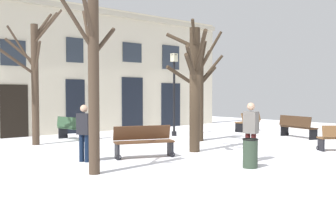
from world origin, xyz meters
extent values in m
plane|color=white|center=(0.00, 0.00, 0.00)|extent=(30.68, 30.68, 0.00)
cube|color=beige|center=(0.00, 8.68, 3.10)|extent=(19.18, 0.40, 6.19)
cube|color=#B1A993|center=(0.00, 8.43, 5.94)|extent=(19.18, 0.30, 0.24)
cube|color=black|center=(-2.89, 8.46, 1.14)|extent=(1.19, 0.08, 2.28)
cube|color=#262D38|center=(-2.89, 8.46, 3.63)|extent=(1.07, 0.06, 1.10)
cube|color=black|center=(0.01, 8.46, 1.29)|extent=(0.98, 0.08, 2.57)
cube|color=#262D38|center=(0.01, 8.46, 3.95)|extent=(0.88, 0.06, 1.16)
cube|color=black|center=(3.35, 8.46, 1.38)|extent=(1.34, 0.08, 2.75)
cube|color=#262D38|center=(3.35, 8.46, 4.06)|extent=(1.20, 0.06, 1.02)
cube|color=black|center=(6.07, 8.46, 1.24)|extent=(1.40, 0.08, 2.49)
cube|color=#262D38|center=(6.07, 8.46, 3.96)|extent=(1.26, 0.06, 1.35)
cylinder|color=#423326|center=(-4.29, -0.61, 2.13)|extent=(0.26, 0.26, 4.25)
cylinder|color=#423326|center=(-3.94, -0.50, 3.14)|extent=(0.79, 0.33, 0.77)
cylinder|color=#423326|center=(-4.17, -0.17, 3.20)|extent=(0.32, 0.95, 1.58)
cylinder|color=#423326|center=(-4.74, -0.56, 3.55)|extent=(0.98, 0.19, 1.36)
cylinder|color=#423326|center=(-4.55, -0.84, 3.57)|extent=(0.63, 0.58, 0.98)
cylinder|color=#423326|center=(-3.17, 5.50, 2.22)|extent=(0.26, 0.26, 4.43)
cylinder|color=#423326|center=(-2.99, 4.77, 4.24)|extent=(0.45, 1.51, 1.09)
cylinder|color=#423326|center=(-3.22, 5.15, 3.13)|extent=(0.19, 0.78, 1.25)
cylinder|color=#423326|center=(-3.93, 5.39, 3.06)|extent=(1.58, 0.34, 1.02)
cylinder|color=#423326|center=(-2.66, 5.64, 4.44)|extent=(1.12, 0.39, 1.21)
cylinder|color=#423326|center=(-2.85, 5.49, 4.41)|extent=(0.73, 0.13, 0.97)
cylinder|color=#423326|center=(-3.59, 5.71, 3.57)|extent=(0.92, 0.51, 1.58)
cylinder|color=#423326|center=(-3.61, 5.76, 3.44)|extent=(0.98, 0.64, 0.95)
cylinder|color=#382B1E|center=(0.03, 0.41, 2.01)|extent=(0.34, 0.34, 4.01)
cylinder|color=#382B1E|center=(-0.20, 0.83, 3.62)|extent=(0.58, 0.94, 0.56)
cylinder|color=#382B1E|center=(-0.34, -0.19, 3.14)|extent=(0.89, 1.32, 1.26)
cylinder|color=#382B1E|center=(-0.53, 0.00, 2.81)|extent=(1.24, 0.94, 1.01)
cylinder|color=#382B1E|center=(-0.22, 0.20, 3.73)|extent=(0.63, 0.54, 0.94)
cylinder|color=#382B1E|center=(-0.50, 0.05, 2.67)|extent=(1.19, 0.86, 0.84)
cylinder|color=#382B1E|center=(2.25, 2.42, 1.78)|extent=(0.37, 0.37, 3.57)
cylinder|color=#382B1E|center=(2.12, 2.01, 3.12)|extent=(0.42, 0.94, 0.80)
cylinder|color=#382B1E|center=(2.51, 2.06, 3.56)|extent=(0.66, 0.85, 1.56)
cylinder|color=#382B1E|center=(2.61, 2.12, 2.84)|extent=(0.85, 0.73, 1.19)
cylinder|color=#382B1E|center=(2.71, 2.42, 2.59)|extent=(1.01, 0.15, 0.88)
cylinder|color=#382B1E|center=(2.02, 2.01, 3.17)|extent=(0.59, 0.92, 1.41)
cylinder|color=#382B1E|center=(1.82, 1.89, 3.27)|extent=(1.02, 1.19, 1.34)
cylinder|color=#382B1E|center=(1.46, 2.47, 2.51)|extent=(1.65, 0.26, 0.90)
cylinder|color=black|center=(2.78, 4.49, 1.66)|extent=(0.10, 0.10, 3.31)
cylinder|color=black|center=(2.78, 4.49, 0.10)|extent=(0.22, 0.22, 0.20)
cube|color=beige|center=(2.78, 4.49, 3.49)|extent=(0.24, 0.24, 0.36)
cone|color=black|center=(2.78, 4.49, 3.67)|extent=(0.30, 0.30, 0.14)
cylinder|color=#2D3D2D|center=(-0.88, -2.53, 0.36)|extent=(0.38, 0.38, 0.72)
torus|color=black|center=(-0.88, -2.53, 0.73)|extent=(0.41, 0.41, 0.04)
cube|color=#3D2819|center=(6.31, 0.43, 0.45)|extent=(0.94, 1.89, 0.05)
cube|color=#3D2819|center=(6.11, 0.48, 0.72)|extent=(0.60, 1.79, 0.45)
cube|color=black|center=(6.08, -0.40, 0.23)|extent=(0.41, 0.17, 0.45)
torus|color=black|center=(6.25, -0.44, 0.08)|extent=(0.08, 0.17, 0.17)
cube|color=black|center=(6.54, 1.25, 0.23)|extent=(0.41, 0.17, 0.45)
torus|color=black|center=(6.71, 1.20, 0.08)|extent=(0.08, 0.17, 0.17)
cube|color=#2D4C33|center=(-1.33, 6.00, 0.47)|extent=(0.70, 1.86, 0.05)
cube|color=#2D4C33|center=(-1.54, 5.97, 0.73)|extent=(0.33, 1.82, 0.43)
cube|color=black|center=(-1.22, 5.16, 0.24)|extent=(0.42, 0.11, 0.47)
torus|color=black|center=(-1.04, 5.18, 0.08)|extent=(0.05, 0.17, 0.17)
cube|color=black|center=(-1.44, 6.84, 0.24)|extent=(0.42, 0.11, 0.47)
torus|color=black|center=(-1.26, 6.86, 0.08)|extent=(0.05, 0.17, 0.17)
cube|color=#51331E|center=(-1.95, 0.51, 0.48)|extent=(1.81, 1.08, 0.05)
cube|color=#51331E|center=(-1.87, 0.71, 0.73)|extent=(1.68, 0.76, 0.42)
cube|color=black|center=(-2.72, 0.81, 0.24)|extent=(0.21, 0.42, 0.48)
torus|color=black|center=(-2.78, 0.63, 0.08)|extent=(0.17, 0.09, 0.17)
cube|color=black|center=(-1.19, 0.21, 0.24)|extent=(0.21, 0.42, 0.48)
torus|color=black|center=(-1.26, 0.04, 0.08)|extent=(0.17, 0.09, 0.17)
cube|color=brown|center=(7.06, 3.72, 0.47)|extent=(1.72, 0.64, 0.05)
cube|color=brown|center=(7.08, 3.51, 0.72)|extent=(1.68, 0.33, 0.43)
cube|color=black|center=(7.83, 3.80, 0.23)|extent=(0.10, 0.41, 0.47)
torus|color=black|center=(7.81, 3.98, 0.08)|extent=(0.17, 0.05, 0.17)
cube|color=black|center=(6.28, 3.63, 0.23)|extent=(0.10, 0.41, 0.47)
torus|color=black|center=(6.26, 3.81, 0.08)|extent=(0.17, 0.05, 0.17)
cube|color=black|center=(3.32, -2.20, 0.22)|extent=(0.30, 0.36, 0.43)
torus|color=black|center=(3.43, -2.06, 0.08)|extent=(0.15, 0.13, 0.17)
cylinder|color=black|center=(-3.68, 1.12, 0.38)|extent=(0.14, 0.14, 0.76)
cylinder|color=black|center=(-3.60, 0.96, 0.38)|extent=(0.14, 0.14, 0.76)
cube|color=black|center=(-3.64, 1.04, 1.06)|extent=(0.36, 0.44, 0.59)
sphere|color=tan|center=(-3.64, 1.04, 1.48)|extent=(0.21, 0.21, 0.21)
cylinder|color=#350F0F|center=(-0.10, -2.05, 0.40)|extent=(0.14, 0.14, 0.79)
cylinder|color=#350F0F|center=(-0.13, -1.87, 0.40)|extent=(0.14, 0.14, 0.79)
cube|color=slate|center=(-0.12, -1.96, 1.10)|extent=(0.28, 0.41, 0.61)
sphere|color=tan|center=(-0.12, -1.96, 1.54)|extent=(0.22, 0.22, 0.22)
camera|label=1|loc=(-9.08, -8.79, 1.90)|focal=42.64mm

